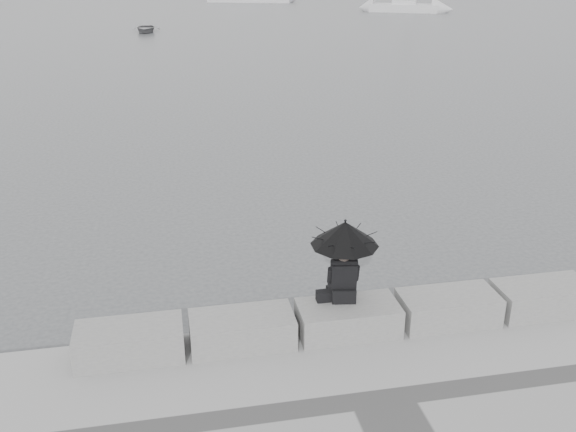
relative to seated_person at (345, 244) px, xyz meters
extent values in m
plane|color=#444648|center=(0.04, 0.25, -1.98)|extent=(360.00, 360.00, 0.00)
cube|color=slate|center=(-3.36, -0.20, -1.23)|extent=(1.60, 0.80, 0.50)
cube|color=slate|center=(-1.66, -0.20, -1.23)|extent=(1.60, 0.80, 0.50)
cube|color=slate|center=(0.04, -0.20, -1.23)|extent=(1.60, 0.80, 0.50)
cube|color=slate|center=(1.74, -0.20, -1.23)|extent=(1.60, 0.80, 0.50)
cube|color=slate|center=(3.44, -0.20, -1.23)|extent=(1.60, 0.80, 0.50)
sphere|color=#726056|center=(0.00, 0.02, -0.20)|extent=(0.21, 0.21, 0.21)
cylinder|color=black|center=(0.00, 0.01, -0.13)|extent=(0.02, 0.02, 1.00)
cone|color=black|center=(0.00, 0.01, 0.17)|extent=(1.07, 1.07, 0.39)
sphere|color=black|center=(0.00, 0.01, 0.39)|extent=(0.04, 0.04, 0.04)
cube|color=black|center=(-0.29, 0.01, -0.89)|extent=(0.27, 0.16, 0.18)
cube|color=silver|center=(23.21, 58.65, -1.63)|extent=(7.43, 5.26, 0.90)
cube|color=silver|center=(23.21, 58.65, -1.03)|extent=(2.93, 2.53, 0.50)
imported|color=gray|center=(-3.50, 45.71, -1.71)|extent=(3.32, 1.62, 0.55)
camera|label=1|loc=(-2.60, -8.63, 4.22)|focal=40.00mm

